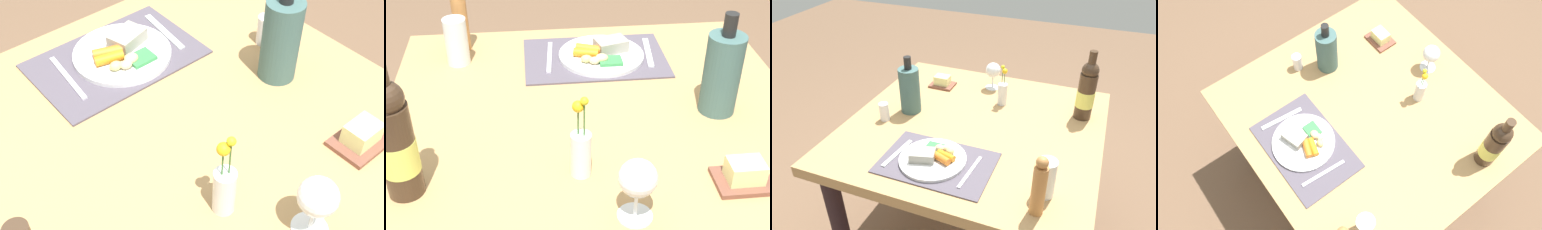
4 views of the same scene
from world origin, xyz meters
The scene contains 13 objects.
dining_table centered at (0.00, 0.00, 0.64)m, with size 1.14×1.09×0.74m.
placemat centered at (-0.04, -0.31, 0.75)m, with size 0.45×0.30×0.01m, color #514A56.
dinner_plate centered at (-0.06, -0.31, 0.76)m, with size 0.27×0.27×0.05m.
fork centered at (-0.22, -0.32, 0.75)m, with size 0.02×0.19×0.01m, color silver.
knife centered at (0.10, -0.32, 0.75)m, with size 0.01×0.20×0.01m, color silver.
pepper_mill centered at (0.38, -0.43, 0.86)m, with size 0.05×0.05×0.23m.
butter_dish centered at (-0.30, 0.31, 0.77)m, with size 0.13×0.10×0.06m.
wine_glass centered at (-0.03, 0.38, 0.84)m, with size 0.08×0.08×0.15m.
cooler_bottle centered at (-0.33, 0.01, 0.86)m, with size 0.10×0.10×0.28m.
wine_bottle centered at (0.45, 0.25, 0.88)m, with size 0.08×0.08×0.33m.
salt_shaker centered at (-0.41, -0.11, 0.79)m, with size 0.04×0.04×0.09m, color white.
flower_vase centered at (0.06, 0.23, 0.81)m, with size 0.05×0.05×0.21m.
water_tumbler centered at (0.39, -0.33, 0.81)m, with size 0.07×0.07×0.15m.
Camera 3 is at (0.48, -1.35, 1.68)m, focal length 34.76 mm.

